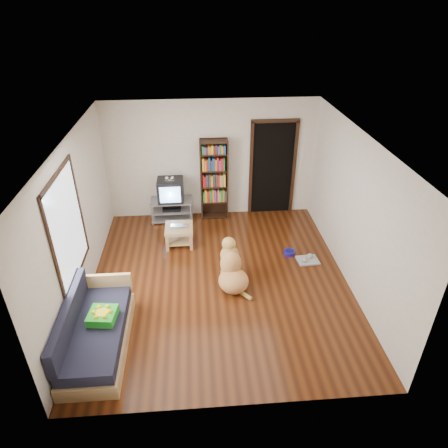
{
  "coord_description": "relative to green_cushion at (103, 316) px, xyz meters",
  "views": [
    {
      "loc": [
        -0.36,
        -5.61,
        4.47
      ],
      "look_at": [
        0.12,
        0.44,
        0.9
      ],
      "focal_mm": 32.0,
      "sensor_mm": 36.0,
      "label": 1
    }
  ],
  "objects": [
    {
      "name": "wall_left",
      "position": [
        -0.5,
        1.27,
        0.82
      ],
      "size": [
        0.0,
        5.0,
        5.0
      ],
      "primitive_type": "plane",
      "rotation": [
        1.57,
        0.0,
        1.57
      ],
      "color": "silver",
      "rests_on": "ground"
    },
    {
      "name": "window",
      "position": [
        -0.48,
        0.77,
        1.02
      ],
      "size": [
        0.03,
        1.46,
        1.7
      ],
      "color": "white",
      "rests_on": "wall_left"
    },
    {
      "name": "coffee_table",
      "position": [
        1.03,
        2.52,
        -0.2
      ],
      "size": [
        0.55,
        0.55,
        0.4
      ],
      "color": "tan",
      "rests_on": "ground"
    },
    {
      "name": "wall_right",
      "position": [
        4.0,
        1.27,
        0.82
      ],
      "size": [
        0.0,
        5.0,
        5.0
      ],
      "primitive_type": "plane",
      "rotation": [
        1.57,
        0.0,
        -1.57
      ],
      "color": "silver",
      "rests_on": "ground"
    },
    {
      "name": "doorway",
      "position": [
        3.1,
        3.75,
        0.64
      ],
      "size": [
        1.03,
        0.05,
        2.19
      ],
      "color": "black",
      "rests_on": "wall_back"
    },
    {
      "name": "grey_rag",
      "position": [
        3.47,
        1.72,
        -0.47
      ],
      "size": [
        0.42,
        0.35,
        0.03
      ],
      "primitive_type": "cube",
      "rotation": [
        0.0,
        0.0,
        0.08
      ],
      "color": "#A6A6A6",
      "rests_on": "ground"
    },
    {
      "name": "wall_back",
      "position": [
        1.75,
        3.77,
        0.82
      ],
      "size": [
        4.5,
        0.0,
        4.5
      ],
      "primitive_type": "plane",
      "rotation": [
        1.57,
        0.0,
        0.0
      ],
      "color": "silver",
      "rests_on": "ground"
    },
    {
      "name": "sofa",
      "position": [
        -0.12,
        -0.11,
        -0.22
      ],
      "size": [
        0.8,
        1.8,
        0.8
      ],
      "color": "tan",
      "rests_on": "ground"
    },
    {
      "name": "tv_stand",
      "position": [
        0.85,
        3.52,
        -0.21
      ],
      "size": [
        0.9,
        0.45,
        0.5
      ],
      "color": "#99999E",
      "rests_on": "ground"
    },
    {
      "name": "crt_tv",
      "position": [
        0.85,
        3.55,
        0.26
      ],
      "size": [
        0.55,
        0.52,
        0.58
      ],
      "color": "black",
      "rests_on": "tv_stand"
    },
    {
      "name": "ground",
      "position": [
        1.75,
        1.27,
        -0.48
      ],
      "size": [
        5.0,
        5.0,
        0.0
      ],
      "primitive_type": "plane",
      "color": "#53250E",
      "rests_on": "ground"
    },
    {
      "name": "green_cushion",
      "position": [
        0.0,
        0.0,
        0.0
      ],
      "size": [
        0.42,
        0.42,
        0.13
      ],
      "primitive_type": "cube",
      "rotation": [
        0.0,
        0.0,
        -0.12
      ],
      "color": "green",
      "rests_on": "sofa"
    },
    {
      "name": "wall_front",
      "position": [
        1.75,
        -1.23,
        0.82
      ],
      "size": [
        4.5,
        0.0,
        4.5
      ],
      "primitive_type": "plane",
      "rotation": [
        -1.57,
        0.0,
        0.0
      ],
      "color": "silver",
      "rests_on": "ground"
    },
    {
      "name": "bookshelf",
      "position": [
        1.8,
        3.62,
        0.52
      ],
      "size": [
        0.6,
        0.3,
        1.8
      ],
      "color": "black",
      "rests_on": "ground"
    },
    {
      "name": "dog",
      "position": [
        1.96,
        1.18,
        -0.18
      ],
      "size": [
        0.59,
        0.97,
        0.83
      ],
      "color": "tan",
      "rests_on": "ground"
    },
    {
      "name": "laptop",
      "position": [
        1.03,
        2.49,
        -0.07
      ],
      "size": [
        0.35,
        0.24,
        0.03
      ],
      "primitive_type": "imported",
      "rotation": [
        0.0,
        0.0,
        -0.08
      ],
      "color": "#B6B7BB",
      "rests_on": "coffee_table"
    },
    {
      "name": "ceiling",
      "position": [
        1.75,
        1.27,
        2.12
      ],
      "size": [
        5.0,
        5.0,
        0.0
      ],
      "primitive_type": "plane",
      "rotation": [
        3.14,
        0.0,
        0.0
      ],
      "color": "white",
      "rests_on": "ground"
    },
    {
      "name": "dog_bowl",
      "position": [
        3.17,
        1.97,
        -0.44
      ],
      "size": [
        0.22,
        0.22,
        0.08
      ],
      "primitive_type": "cylinder",
      "color": "navy",
      "rests_on": "ground"
    }
  ]
}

